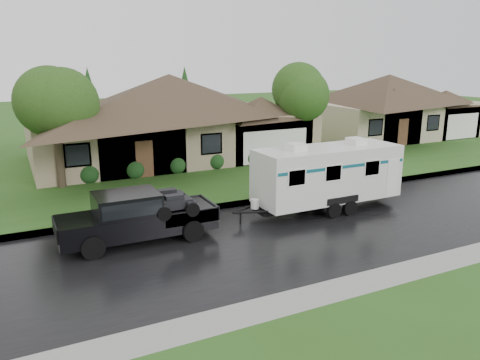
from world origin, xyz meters
The scene contains 11 objects.
ground centered at (0.00, 0.00, 0.00)m, with size 140.00×140.00×0.00m, color #2E541A.
road centered at (0.00, -2.00, 0.01)m, with size 140.00×8.00×0.01m, color black.
curb centered at (0.00, 2.25, 0.07)m, with size 140.00×0.50×0.15m, color gray.
lawn centered at (0.00, 15.00, 0.07)m, with size 140.00×26.00×0.15m, color #2E541A.
house_main centered at (2.29, 13.84, 3.59)m, with size 19.44×10.80×6.90m.
house_neighbor centered at (22.27, 14.34, 3.32)m, with size 15.12×9.72×6.45m.
tree_left_green centered at (-5.75, 8.87, 4.45)m, with size 3.75×3.75×6.20m.
tree_right_green centered at (9.82, 9.92, 4.49)m, with size 3.78×3.78×6.26m.
shrub_row centered at (2.00, 9.30, 0.65)m, with size 13.60×1.00×1.00m.
pickup_truck centered at (-4.09, -0.10, 1.03)m, with size 5.79×2.20×1.93m.
travel_trailer centered at (4.71, -0.10, 1.70)m, with size 7.14×2.51×3.20m.
Camera 1 is at (-7.96, -16.69, 6.67)m, focal length 35.00 mm.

